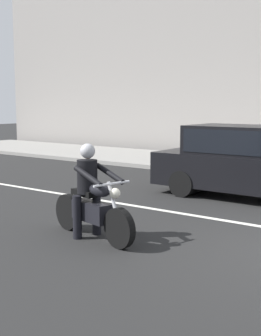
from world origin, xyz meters
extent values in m
cylinder|color=black|center=(-2.65, -1.64, 0.32)|extent=(0.65, 0.26, 0.64)
cylinder|color=black|center=(-4.04, -1.34, 0.32)|extent=(0.65, 0.26, 0.64)
cylinder|color=silver|center=(-2.76, -1.62, 0.66)|extent=(0.35, 0.13, 0.74)
cube|color=black|center=(-3.34, -1.49, 0.46)|extent=(0.83, 0.44, 0.32)
ellipsoid|color=black|center=(-3.13, -1.54, 0.85)|extent=(0.52, 0.34, 0.22)
cube|color=black|center=(-3.52, -1.45, 0.75)|extent=(0.56, 0.35, 0.10)
cylinder|color=silver|center=(-2.82, -1.61, 0.99)|extent=(0.19, 0.69, 0.04)
sphere|color=silver|center=(-2.74, -1.62, 0.85)|extent=(0.17, 0.17, 0.17)
cylinder|color=silver|center=(-3.60, -1.27, 0.34)|extent=(0.70, 0.22, 0.07)
cylinder|color=black|center=(-3.52, -1.66, 0.36)|extent=(0.18, 0.18, 0.73)
cylinder|color=black|center=(-3.44, -1.27, 0.36)|extent=(0.18, 0.18, 0.73)
cylinder|color=black|center=(-3.46, -1.47, 1.03)|extent=(0.41, 0.41, 0.56)
cylinder|color=black|center=(-3.19, -1.75, 1.10)|extent=(0.68, 0.23, 0.29)
cylinder|color=black|center=(-3.09, -1.32, 1.10)|extent=(0.68, 0.23, 0.29)
sphere|color=tan|center=(-3.44, -1.47, 1.43)|extent=(0.20, 0.20, 0.20)
sphere|color=#B7B7BC|center=(-3.44, -1.47, 1.46)|extent=(0.25, 0.25, 0.25)
cube|color=black|center=(-2.46, 3.20, 0.64)|extent=(4.60, 1.76, 0.80)
cube|color=black|center=(-2.69, 3.20, 1.38)|extent=(2.53, 1.62, 0.68)
cube|color=black|center=(-2.69, 3.20, 1.38)|extent=(2.33, 1.65, 0.54)
cylinder|color=black|center=(-3.88, 3.20, 0.32)|extent=(0.64, 1.82, 0.64)
camera|label=1|loc=(1.60, -7.08, 2.24)|focal=48.97mm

